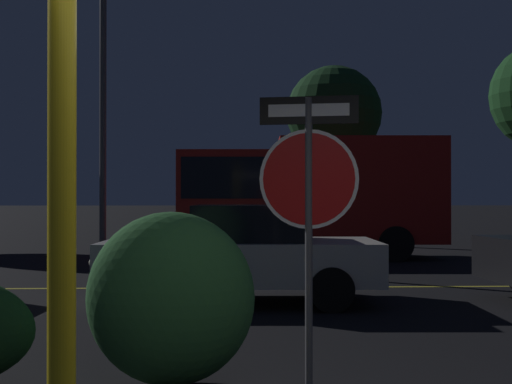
# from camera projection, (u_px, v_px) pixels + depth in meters

# --- Properties ---
(road_center_stripe) EXTENTS (35.83, 0.12, 0.01)m
(road_center_stripe) POSITION_uv_depth(u_px,v_px,m) (252.00, 287.00, 11.98)
(road_center_stripe) COLOR gold
(road_center_stripe) RESTS_ON ground_plane
(stop_sign) EXTENTS (0.78, 0.19, 2.32)m
(stop_sign) POSITION_uv_depth(u_px,v_px,m) (309.00, 182.00, 5.66)
(stop_sign) COLOR #4C4C51
(stop_sign) RESTS_ON ground_plane
(yellow_pole_left) EXTENTS (0.13, 0.13, 3.11)m
(yellow_pole_left) POSITION_uv_depth(u_px,v_px,m) (62.00, 190.00, 3.36)
(yellow_pole_left) COLOR yellow
(yellow_pole_left) RESTS_ON ground_plane
(hedge_bush_2) EXTENTS (1.36, 0.81, 1.40)m
(hedge_bush_2) POSITION_uv_depth(u_px,v_px,m) (171.00, 299.00, 5.75)
(hedge_bush_2) COLOR #2D6633
(hedge_bush_2) RESTS_ON ground_plane
(passing_car_2) EXTENTS (4.09, 2.16, 1.41)m
(passing_car_2) POSITION_uv_depth(u_px,v_px,m) (242.00, 253.00, 10.34)
(passing_car_2) COLOR silver
(passing_car_2) RESTS_ON ground_plane
(delivery_truck) EXTENTS (6.61, 2.55, 2.99)m
(delivery_truck) POSITION_uv_depth(u_px,v_px,m) (306.00, 192.00, 17.92)
(delivery_truck) COLOR maroon
(delivery_truck) RESTS_ON ground_plane
(street_lamp) EXTENTS (0.51, 0.51, 7.57)m
(street_lamp) POSITION_uv_depth(u_px,v_px,m) (103.00, 46.00, 17.02)
(street_lamp) COLOR #4C4C51
(street_lamp) RESTS_ON ground_plane
(tree_1) EXTENTS (3.09, 3.09, 5.80)m
(tree_1) POSITION_uv_depth(u_px,v_px,m) (334.00, 114.00, 23.13)
(tree_1) COLOR #422D1E
(tree_1) RESTS_ON ground_plane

